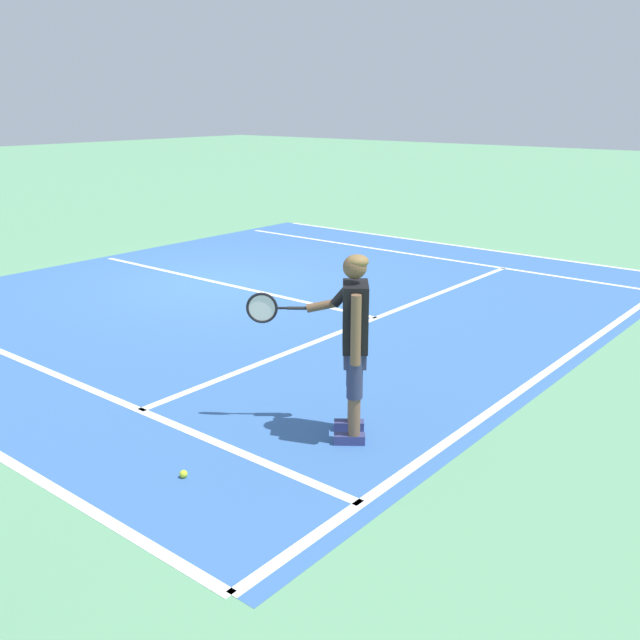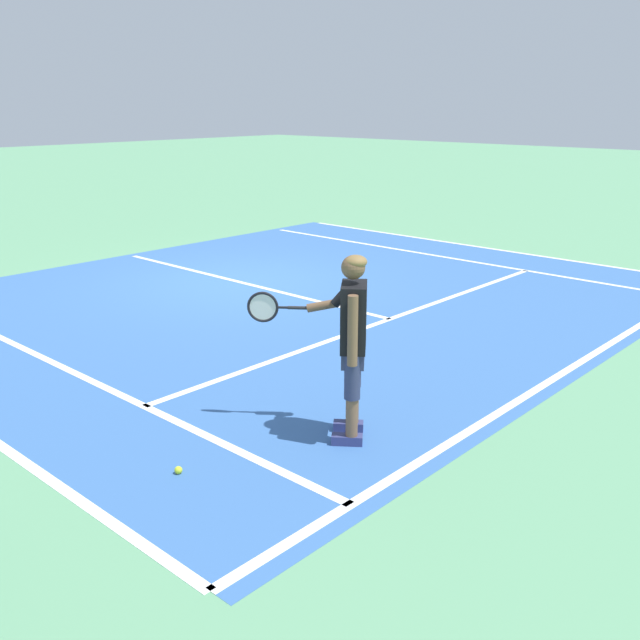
% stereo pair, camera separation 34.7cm
% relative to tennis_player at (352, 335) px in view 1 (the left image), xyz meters
% --- Properties ---
extents(ground_plane, '(80.00, 80.00, 0.00)m').
position_rel_tennis_player_xyz_m(ground_plane, '(3.23, 5.18, -0.99)').
color(ground_plane, '#609E70').
extents(court_inner_surface, '(10.98, 9.53, 0.00)m').
position_rel_tennis_player_xyz_m(court_inner_surface, '(3.23, 3.81, -0.99)').
color(court_inner_surface, '#3866A8').
rests_on(court_inner_surface, ground).
extents(line_baseline, '(10.98, 0.10, 0.01)m').
position_rel_tennis_player_xyz_m(line_baseline, '(3.23, -0.76, -0.99)').
color(line_baseline, white).
rests_on(line_baseline, ground).
extents(line_service, '(8.23, 0.10, 0.01)m').
position_rel_tennis_player_xyz_m(line_service, '(3.23, 1.97, -0.99)').
color(line_service, white).
rests_on(line_service, ground).
extents(line_centre_service, '(0.10, 6.40, 0.01)m').
position_rel_tennis_player_xyz_m(line_centre_service, '(3.23, 5.17, -0.99)').
color(line_centre_service, white).
rests_on(line_centre_service, ground).
extents(line_singles_left, '(0.10, 9.13, 0.01)m').
position_rel_tennis_player_xyz_m(line_singles_left, '(-0.88, 3.81, -0.99)').
color(line_singles_left, white).
rests_on(line_singles_left, ground).
extents(line_singles_right, '(0.10, 9.13, 0.01)m').
position_rel_tennis_player_xyz_m(line_singles_right, '(7.35, 3.81, -0.99)').
color(line_singles_right, white).
rests_on(line_singles_right, ground).
extents(line_doubles_right, '(0.10, 9.13, 0.01)m').
position_rel_tennis_player_xyz_m(line_doubles_right, '(8.72, 3.81, -0.99)').
color(line_doubles_right, white).
rests_on(line_doubles_right, ground).
extents(tennis_player, '(0.64, 1.20, 1.71)m').
position_rel_tennis_player_xyz_m(tennis_player, '(0.00, 0.00, 0.00)').
color(tennis_player, navy).
rests_on(tennis_player, ground).
extents(tennis_ball_near_feet, '(0.07, 0.07, 0.07)m').
position_rel_tennis_player_xyz_m(tennis_ball_near_feet, '(-1.48, 0.61, -0.96)').
color(tennis_ball_near_feet, '#CCE02D').
rests_on(tennis_ball_near_feet, ground).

